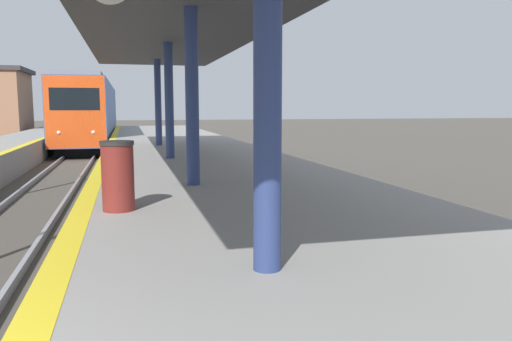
# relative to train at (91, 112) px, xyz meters

# --- Properties ---
(train) EXTENTS (2.79, 22.38, 4.25)m
(train) POSITION_rel_train_xyz_m (0.00, 0.00, 0.00)
(train) COLOR black
(train) RESTS_ON ground
(station_canopy) EXTENTS (4.54, 20.94, 3.52)m
(station_canopy) POSITION_rel_train_xyz_m (3.53, -23.76, 2.20)
(station_canopy) COLOR navy
(station_canopy) RESTS_ON platform_right
(trash_bin) EXTENTS (0.48, 0.48, 1.01)m
(trash_bin) POSITION_rel_train_xyz_m (2.17, -28.52, -0.64)
(trash_bin) COLOR maroon
(trash_bin) RESTS_ON platform_right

